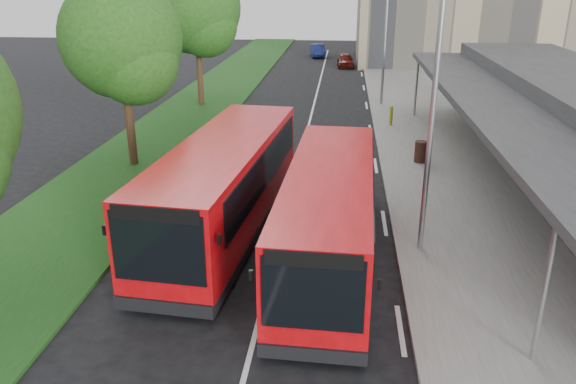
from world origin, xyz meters
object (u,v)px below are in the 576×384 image
(lamp_post_near, at_px, (431,92))
(car_near, at_px, (346,60))
(litter_bin, at_px, (420,152))
(tree_far, at_px, (197,14))
(car_far, at_px, (318,51))
(bollard, at_px, (391,116))
(bus_second, at_px, (225,186))
(bus_main, at_px, (329,216))
(tree_mid, at_px, (122,46))
(lamp_post_far, at_px, (384,28))

(lamp_post_near, xyz_separation_m, car_near, (-2.18, 35.89, -4.12))
(lamp_post_near, bearing_deg, litter_bin, 82.71)
(lamp_post_near, bearing_deg, tree_far, 120.29)
(tree_far, xyz_separation_m, car_far, (6.15, 23.37, -4.86))
(car_far, bearing_deg, tree_far, -112.64)
(lamp_post_near, relative_size, bollard, 8.04)
(bus_second, relative_size, litter_bin, 11.64)
(bus_main, bearing_deg, lamp_post_near, 19.38)
(bus_main, height_order, bus_second, bus_second)
(litter_bin, height_order, car_far, car_far)
(bollard, relative_size, car_far, 0.27)
(tree_far, height_order, bus_main, tree_far)
(lamp_post_near, bearing_deg, tree_mid, 147.64)
(litter_bin, distance_m, car_far, 34.70)
(tree_mid, xyz_separation_m, litter_bin, (12.18, 1.20, -4.37))
(tree_far, distance_m, litter_bin, 16.99)
(tree_mid, xyz_separation_m, bus_main, (8.54, -7.85, -3.58))
(bus_second, height_order, bollard, bus_second)
(bus_main, bearing_deg, tree_mid, 139.58)
(lamp_post_near, height_order, lamp_post_far, same)
(lamp_post_far, height_order, litter_bin, lamp_post_far)
(tree_far, distance_m, lamp_post_near, 22.08)
(bollard, bearing_deg, car_far, 100.74)
(lamp_post_near, relative_size, car_far, 2.16)
(lamp_post_near, distance_m, bus_main, 4.29)
(lamp_post_near, xyz_separation_m, bus_main, (-2.59, -0.80, -3.32))
(bollard, relative_size, car_near, 0.28)
(tree_far, height_order, bus_second, tree_far)
(tree_far, xyz_separation_m, lamp_post_far, (11.13, 0.95, -0.75))
(lamp_post_far, height_order, car_near, lamp_post_far)
(tree_mid, relative_size, lamp_post_far, 0.96)
(lamp_post_near, distance_m, car_near, 36.19)
(lamp_post_near, bearing_deg, bus_second, 171.02)
(tree_mid, xyz_separation_m, bus_second, (5.27, -6.13, -3.47))
(lamp_post_near, relative_size, lamp_post_far, 1.00)
(litter_bin, bearing_deg, car_far, 100.02)
(tree_mid, bearing_deg, bus_main, -42.60)
(tree_far, xyz_separation_m, car_near, (8.95, 16.84, -4.87))
(tree_mid, xyz_separation_m, tree_far, (-0.00, 12.00, 0.49))
(bus_main, bearing_deg, litter_bin, 70.26)
(bus_second, xyz_separation_m, car_far, (0.87, 41.49, -0.90))
(lamp_post_far, xyz_separation_m, car_far, (-4.98, 22.42, -4.11))
(car_far, bearing_deg, lamp_post_near, -91.21)
(lamp_post_far, distance_m, bus_second, 20.21)
(litter_bin, bearing_deg, lamp_post_near, -97.29)
(bus_second, bearing_deg, car_near, 89.14)
(tree_mid, distance_m, bus_second, 8.80)
(litter_bin, xyz_separation_m, car_near, (-3.24, 27.64, -0.01))
(bus_second, bearing_deg, car_far, 93.93)
(tree_mid, height_order, car_far, tree_mid)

